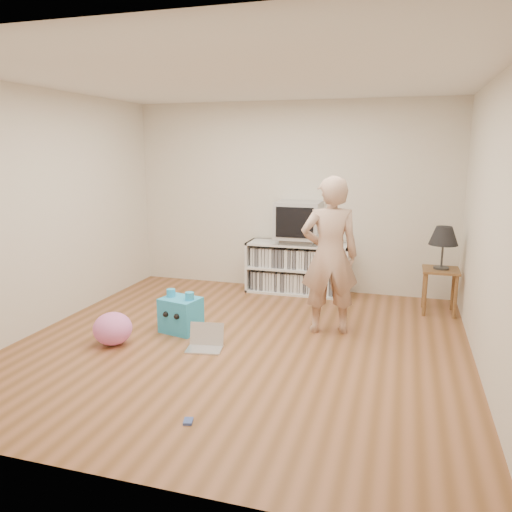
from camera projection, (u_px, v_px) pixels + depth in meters
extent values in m
plane|color=brown|center=(241.00, 344.00, 5.11)|extent=(4.50, 4.50, 0.00)
cube|color=silver|center=(291.00, 197.00, 6.94)|extent=(4.50, 0.02, 2.60)
cube|color=silver|center=(110.00, 271.00, 2.73)|extent=(4.50, 0.02, 2.60)
cube|color=silver|center=(46.00, 210.00, 5.47)|extent=(0.02, 4.50, 2.60)
cube|color=silver|center=(493.00, 229.00, 4.21)|extent=(0.02, 4.50, 2.60)
cube|color=white|center=(239.00, 77.00, 4.56)|extent=(4.50, 4.50, 0.01)
cube|color=white|center=(301.00, 265.00, 7.08)|extent=(1.40, 0.03, 0.70)
cube|color=white|center=(250.00, 265.00, 7.08)|extent=(0.03, 0.45, 0.70)
cube|color=white|center=(348.00, 271.00, 6.69)|extent=(0.03, 0.45, 0.70)
cube|color=white|center=(297.00, 291.00, 6.95)|extent=(1.40, 0.45, 0.03)
cube|color=white|center=(298.00, 268.00, 6.88)|extent=(1.34, 0.45, 0.03)
cube|color=white|center=(298.00, 244.00, 6.81)|extent=(1.40, 0.45, 0.03)
cube|color=silver|center=(298.00, 268.00, 6.88)|extent=(1.26, 0.36, 0.64)
cube|color=gray|center=(298.00, 241.00, 6.80)|extent=(0.45, 0.35, 0.07)
cube|color=#A5A5AB|center=(299.00, 220.00, 6.74)|extent=(0.60, 0.52, 0.50)
cube|color=black|center=(294.00, 223.00, 6.49)|extent=(0.50, 0.01, 0.40)
cylinder|color=brown|center=(425.00, 295.00, 5.93)|extent=(0.04, 0.04, 0.52)
cylinder|color=brown|center=(455.00, 297.00, 5.83)|extent=(0.04, 0.04, 0.52)
cylinder|color=brown|center=(424.00, 287.00, 6.25)|extent=(0.04, 0.04, 0.52)
cylinder|color=brown|center=(453.00, 290.00, 6.15)|extent=(0.04, 0.04, 0.52)
cube|color=brown|center=(441.00, 270.00, 5.98)|extent=(0.42, 0.42, 0.03)
cylinder|color=#333333|center=(441.00, 268.00, 5.98)|extent=(0.18, 0.18, 0.02)
cylinder|color=#333333|center=(442.00, 254.00, 5.94)|extent=(0.02, 0.02, 0.32)
imported|color=tan|center=(330.00, 256.00, 5.30)|extent=(0.71, 0.56, 1.69)
cube|color=silver|center=(204.00, 349.00, 4.96)|extent=(0.38, 0.29, 0.02)
cube|color=silver|center=(207.00, 334.00, 5.05)|extent=(0.35, 0.13, 0.23)
cube|color=black|center=(207.00, 334.00, 5.05)|extent=(0.31, 0.10, 0.18)
cube|color=#3E55A6|center=(188.00, 421.00, 3.64)|extent=(0.09, 0.10, 0.02)
cube|color=#28A4DD|center=(181.00, 315.00, 5.43)|extent=(0.46, 0.40, 0.38)
cylinder|color=#28A4DD|center=(171.00, 293.00, 5.44)|extent=(0.09, 0.09, 0.08)
cylinder|color=#28A4DD|center=(190.00, 296.00, 5.32)|extent=(0.09, 0.09, 0.08)
sphere|color=black|center=(166.00, 314.00, 5.32)|extent=(0.06, 0.06, 0.06)
sphere|color=black|center=(177.00, 317.00, 5.25)|extent=(0.06, 0.06, 0.06)
ellipsoid|color=pink|center=(113.00, 329.00, 5.08)|extent=(0.41, 0.41, 0.33)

